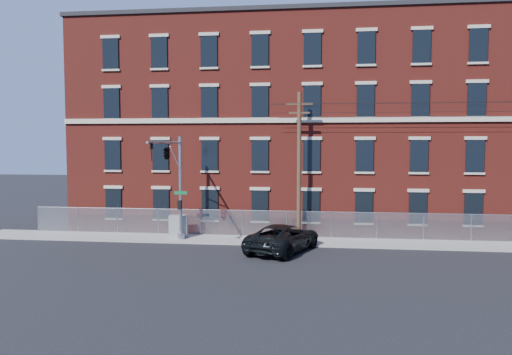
{
  "coord_description": "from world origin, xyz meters",
  "views": [
    {
      "loc": [
        3.19,
        -27.89,
        6.68
      ],
      "look_at": [
        -0.75,
        4.0,
        4.43
      ],
      "focal_mm": 34.49,
      "sensor_mm": 36.0,
      "label": 1
    }
  ],
  "objects_px": {
    "traffic_signal_mast": "(170,164)",
    "utility_cabinet": "(178,226)",
    "utility_pole_near": "(299,163)",
    "pickup_truck": "(283,238)"
  },
  "relations": [
    {
      "from": "utility_pole_near",
      "to": "pickup_truck",
      "type": "relative_size",
      "value": 1.63
    },
    {
      "from": "traffic_signal_mast",
      "to": "pickup_truck",
      "type": "relative_size",
      "value": 1.14
    },
    {
      "from": "utility_pole_near",
      "to": "pickup_truck",
      "type": "height_order",
      "value": "utility_pole_near"
    },
    {
      "from": "utility_pole_near",
      "to": "pickup_truck",
      "type": "bearing_deg",
      "value": -103.14
    },
    {
      "from": "pickup_truck",
      "to": "traffic_signal_mast",
      "type": "bearing_deg",
      "value": 20.89
    },
    {
      "from": "traffic_signal_mast",
      "to": "utility_cabinet",
      "type": "relative_size",
      "value": 4.5
    },
    {
      "from": "traffic_signal_mast",
      "to": "utility_pole_near",
      "type": "distance_m",
      "value": 8.7
    },
    {
      "from": "pickup_truck",
      "to": "utility_cabinet",
      "type": "height_order",
      "value": "pickup_truck"
    },
    {
      "from": "utility_pole_near",
      "to": "utility_cabinet",
      "type": "relative_size",
      "value": 6.43
    },
    {
      "from": "traffic_signal_mast",
      "to": "utility_pole_near",
      "type": "xyz_separation_m",
      "value": [
        8.0,
        3.42,
        -0.05
      ]
    }
  ]
}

